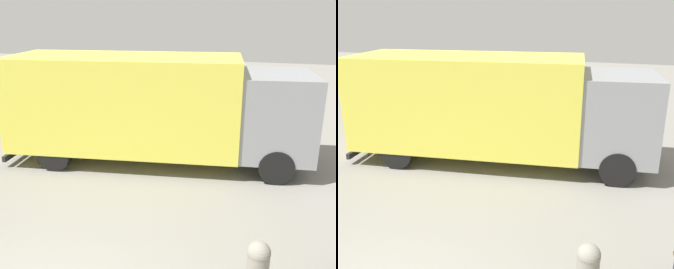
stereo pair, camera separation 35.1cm
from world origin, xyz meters
The scene contains 2 objects.
delivery_truck centered at (-0.32, 6.54, 1.66)m, with size 8.59×3.56×3.01m.
bollard_near_bench centered at (2.87, 1.84, 0.46)m, with size 0.36×0.36×0.85m.
Camera 1 is at (2.87, -3.18, 4.15)m, focal length 40.00 mm.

